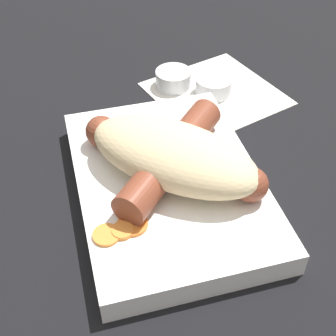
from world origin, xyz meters
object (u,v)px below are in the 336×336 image
Objects in this scene: bread_roll at (172,152)px; condiment_cup_near at (214,87)px; food_tray at (168,184)px; sausage at (171,156)px; condiment_cup_far at (173,80)px.

bread_roll is 3.89× the size of condiment_cup_near.
sausage is at bearing -35.54° from food_tray.
food_tray is 0.03m from sausage.
bread_roll is 1.20× the size of sausage.
bread_roll is 3.89× the size of condiment_cup_far.
food_tray is 5.34× the size of condiment_cup_far.
condiment_cup_near is at bearing -123.34° from condiment_cup_far.
food_tray reaches higher than condiment_cup_near.
condiment_cup_near is at bearing -33.22° from sausage.
sausage is (0.01, -0.01, 0.03)m from food_tray.
sausage is 0.20m from condiment_cup_far.
sausage is 3.24× the size of condiment_cup_near.
food_tray is at bearing 144.46° from sausage.
food_tray is at bearing 146.66° from condiment_cup_near.
food_tray is 5.34× the size of condiment_cup_near.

